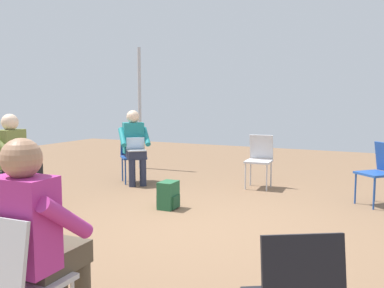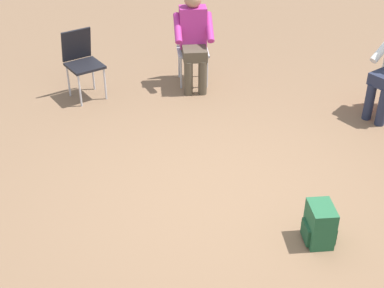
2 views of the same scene
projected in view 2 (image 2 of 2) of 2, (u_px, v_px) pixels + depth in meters
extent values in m
plane|color=brown|center=(224.00, 197.00, 5.05)|extent=(15.87, 15.87, 0.00)
cube|color=#B7B7BC|center=(193.00, 52.00, 6.97)|extent=(0.42, 0.42, 0.03)
cylinder|color=#B7B7BC|center=(207.00, 72.00, 6.96)|extent=(0.02, 0.02, 0.42)
cylinder|color=#B7B7BC|center=(181.00, 73.00, 6.93)|extent=(0.02, 0.02, 0.42)
cylinder|color=#B7B7BC|center=(204.00, 62.00, 7.24)|extent=(0.02, 0.02, 0.42)
cylinder|color=#B7B7BC|center=(179.00, 63.00, 7.22)|extent=(0.02, 0.02, 0.42)
cube|color=#B7B7BC|center=(191.00, 31.00, 7.01)|extent=(0.11, 0.38, 0.40)
cube|color=black|center=(85.00, 66.00, 6.58)|extent=(0.55, 0.55, 0.03)
cylinder|color=#B7B7BC|center=(105.00, 84.00, 6.67)|extent=(0.02, 0.02, 0.42)
cylinder|color=#B7B7BC|center=(80.00, 91.00, 6.50)|extent=(0.02, 0.02, 0.42)
cylinder|color=#B7B7BC|center=(93.00, 74.00, 6.90)|extent=(0.02, 0.02, 0.42)
cylinder|color=#B7B7BC|center=(69.00, 81.00, 6.74)|extent=(0.02, 0.02, 0.42)
cube|color=black|center=(76.00, 45.00, 6.60)|extent=(0.28, 0.37, 0.40)
cylinder|color=red|center=(373.00, 96.00, 6.38)|extent=(0.02, 0.02, 0.42)
cylinder|color=#4C4233|center=(203.00, 78.00, 6.78)|extent=(0.11, 0.11, 0.45)
cylinder|color=#4C4233|center=(188.00, 78.00, 6.77)|extent=(0.11, 0.11, 0.45)
cube|color=#4C4233|center=(194.00, 52.00, 6.77)|extent=(0.43, 0.32, 0.14)
cube|color=#B22D84|center=(193.00, 27.00, 6.79)|extent=(0.23, 0.35, 0.52)
cylinder|color=#B22D84|center=(209.00, 27.00, 6.71)|extent=(0.40, 0.11, 0.31)
cylinder|color=#B22D84|center=(178.00, 28.00, 6.68)|extent=(0.40, 0.11, 0.31)
cylinder|color=#23283D|center=(382.00, 107.00, 6.10)|extent=(0.11, 0.11, 0.45)
cylinder|color=#23283D|center=(369.00, 102.00, 6.23)|extent=(0.11, 0.11, 0.45)
cylinder|color=silver|center=(384.00, 48.00, 6.13)|extent=(0.30, 0.38, 0.31)
cube|color=#235B38|center=(320.00, 224.00, 4.45)|extent=(0.29, 0.21, 0.36)
cube|color=#1C492C|center=(319.00, 231.00, 4.49)|extent=(0.21, 0.26, 0.16)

